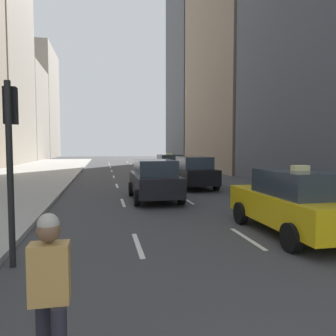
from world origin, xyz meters
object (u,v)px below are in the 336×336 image
taxi_second (295,202)px  sedan_black_near (193,172)px  traffic_light_pole (10,144)px  taxi_lead (169,166)px  sedan_silver_behind (154,180)px  skateboarder (50,296)px

taxi_second → sedan_black_near: taxi_second is taller
traffic_light_pole → sedan_black_near: bearing=58.4°
taxi_lead → sedan_black_near: taxi_lead is taller
sedan_silver_behind → taxi_second: bearing=-66.0°
skateboarder → traffic_light_pole: size_ratio=0.48×
taxi_lead → sedan_black_near: (0.00, -6.93, 0.03)m
taxi_lead → skateboarder: bearing=-104.2°
sedan_black_near → skateboarder: (-5.49, -14.71, 0.06)m
sedan_silver_behind → skateboarder: sedan_silver_behind is taller
taxi_lead → skateboarder: 22.32m
taxi_lead → sedan_silver_behind: size_ratio=0.99×
taxi_second → skateboarder: taxi_second is taller
sedan_black_near → skateboarder: 15.70m
taxi_second → skateboarder: bearing=-139.6°
taxi_second → sedan_silver_behind: (-2.80, 6.29, 0.02)m
sedan_silver_behind → traffic_light_pole: size_ratio=1.23×
taxi_second → sedan_silver_behind: bearing=114.0°
taxi_lead → taxi_second: same height
taxi_lead → traffic_light_pole: bearing=-110.6°
taxi_lead → sedan_black_near: 6.93m
taxi_lead → traffic_light_pole: (-6.75, -17.92, 1.53)m
taxi_lead → sedan_silver_behind: (-2.80, -10.68, 0.02)m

